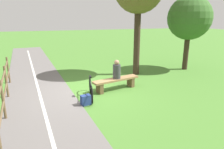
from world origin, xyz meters
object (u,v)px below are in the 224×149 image
at_px(bench, 116,82).
at_px(tree_by_path, 189,18).
at_px(bicycle, 91,89).
at_px(backpack, 86,100).
at_px(person_seated, 117,70).

relative_size(bench, tree_by_path, 0.51).
bearing_deg(bench, bicycle, 11.19).
xyz_separation_m(bench, backpack, (1.53, 1.13, -0.17)).
distance_m(bench, bicycle, 1.34).
relative_size(person_seated, bicycle, 0.48).
relative_size(person_seated, backpack, 2.11).
xyz_separation_m(person_seated, tree_by_path, (-5.00, -2.03, 2.07)).
height_order(bench, backpack, bench).
distance_m(bench, tree_by_path, 6.00).
bearing_deg(person_seated, tree_by_path, -171.79).
height_order(person_seated, bicycle, person_seated).
height_order(bench, tree_by_path, tree_by_path).
bearing_deg(bench, person_seated, -180.00).
relative_size(bench, bicycle, 1.27).
bearing_deg(backpack, tree_by_path, -154.23).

